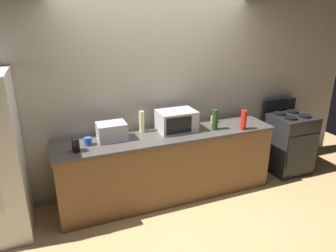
{
  "coord_description": "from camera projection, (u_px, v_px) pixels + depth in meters",
  "views": [
    {
      "loc": [
        -1.34,
        -2.94,
        2.3
      ],
      "look_at": [
        0.0,
        0.4,
        1.0
      ],
      "focal_mm": 32.58,
      "sensor_mm": 36.0,
      "label": 1
    }
  ],
  "objects": [
    {
      "name": "microwave",
      "position": [
        177.0,
        121.0,
        3.9
      ],
      "size": [
        0.48,
        0.35,
        0.27
      ],
      "color": "#B7BABF",
      "rests_on": "counter_run"
    },
    {
      "name": "ground_plane",
      "position": [
        180.0,
        211.0,
        3.81
      ],
      "size": [
        8.0,
        8.0,
        0.0
      ],
      "primitive_type": "plane",
      "color": "tan"
    },
    {
      "name": "bottle_wine",
      "position": [
        215.0,
        120.0,
        3.95
      ],
      "size": [
        0.08,
        0.08,
        0.27
      ],
      "primitive_type": "cylinder",
      "color": "#1E3F19",
      "rests_on": "counter_run"
    },
    {
      "name": "mug_blue",
      "position": [
        88.0,
        141.0,
        3.49
      ],
      "size": [
        0.09,
        0.09,
        0.09
      ],
      "primitive_type": "cylinder",
      "color": "#2D4CB2",
      "rests_on": "counter_run"
    },
    {
      "name": "counter_run",
      "position": [
        168.0,
        165.0,
        4.01
      ],
      "size": [
        2.84,
        0.64,
        0.9
      ],
      "color": "brown",
      "rests_on": "ground_plane"
    },
    {
      "name": "cordless_phone",
      "position": [
        76.0,
        145.0,
        3.32
      ],
      "size": [
        0.07,
        0.12,
        0.15
      ],
      "primitive_type": "cube",
      "rotation": [
        0.0,
        0.0,
        0.24
      ],
      "color": "black",
      "rests_on": "counter_run"
    },
    {
      "name": "stove_range",
      "position": [
        288.0,
        142.0,
        4.71
      ],
      "size": [
        0.6,
        0.61,
        1.08
      ],
      "color": "black",
      "rests_on": "ground_plane"
    },
    {
      "name": "bottle_hand_soap",
      "position": [
        142.0,
        122.0,
        3.86
      ],
      "size": [
        0.07,
        0.07,
        0.28
      ],
      "primitive_type": "cylinder",
      "color": "beige",
      "rests_on": "counter_run"
    },
    {
      "name": "bottle_hot_sauce",
      "position": [
        244.0,
        120.0,
        3.95
      ],
      "size": [
        0.08,
        0.08,
        0.26
      ],
      "primitive_type": "cylinder",
      "color": "red",
      "rests_on": "counter_run"
    },
    {
      "name": "toaster_oven",
      "position": [
        112.0,
        131.0,
        3.63
      ],
      "size": [
        0.34,
        0.26,
        0.21
      ],
      "primitive_type": "cube",
      "color": "#B7BABF",
      "rests_on": "counter_run"
    },
    {
      "name": "back_wall",
      "position": [
        157.0,
        92.0,
        4.06
      ],
      "size": [
        6.4,
        0.1,
        2.7
      ],
      "primitive_type": "cube",
      "color": "#B2A893",
      "rests_on": "ground_plane"
    },
    {
      "name": "mug_yellow",
      "position": [
        214.0,
        119.0,
        4.24
      ],
      "size": [
        0.08,
        0.08,
        0.09
      ],
      "primitive_type": "cylinder",
      "color": "yellow",
      "rests_on": "counter_run"
    }
  ]
}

